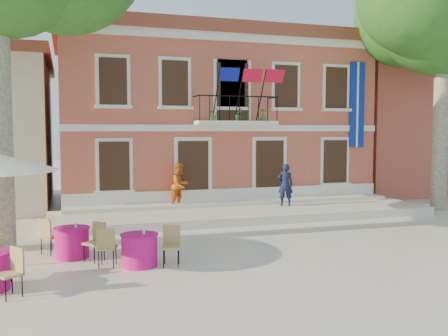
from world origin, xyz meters
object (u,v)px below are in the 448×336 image
cafe_table_0 (72,241)px  plane_tree_east (445,5)px  pedestrian_navy (285,185)px  pedestrian_orange (180,185)px  cafe_table_1 (139,249)px

cafe_table_0 → plane_tree_east: bearing=13.9°
plane_tree_east → pedestrian_navy: bearing=170.6°
plane_tree_east → pedestrian_orange: size_ratio=6.49×
cafe_table_0 → cafe_table_1: bearing=-41.1°
pedestrian_orange → cafe_table_0: bearing=-162.2°
plane_tree_east → cafe_table_0: (-14.24, -3.52, -7.70)m
plane_tree_east → pedestrian_navy: size_ratio=6.74×
plane_tree_east → cafe_table_1: bearing=-159.2°
plane_tree_east → cafe_table_1: 15.65m
cafe_table_0 → cafe_table_1: 2.01m
plane_tree_east → pedestrian_orange: bearing=169.9°
cafe_table_1 → pedestrian_orange: bearing=69.7°
pedestrian_navy → pedestrian_orange: size_ratio=0.96×
pedestrian_navy → cafe_table_0: 9.19m
pedestrian_orange → pedestrian_navy: bearing=-46.6°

